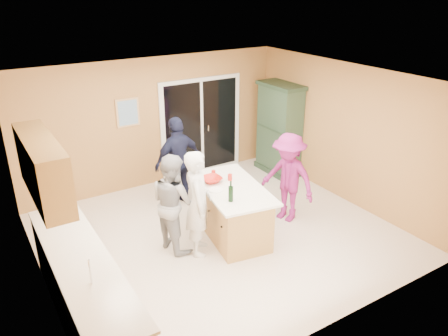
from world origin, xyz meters
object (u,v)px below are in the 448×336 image
woman_white (199,203)px  woman_grey (173,202)px  woman_navy (178,161)px  green_hutch (279,130)px  kitchen_island (232,213)px  woman_magenta (288,178)px

woman_white → woman_grey: bearing=68.6°
woman_white → woman_navy: size_ratio=0.99×
woman_white → woman_grey: 0.43m
green_hutch → woman_grey: size_ratio=1.26×
green_hutch → woman_navy: bearing=-175.3°
woman_white → woman_navy: bearing=13.8°
woman_grey → woman_navy: (0.74, 1.30, 0.07)m
green_hutch → woman_white: 3.52m
green_hutch → woman_navy: size_ratio=1.16×
kitchen_island → woman_white: (-0.69, -0.13, 0.42)m
woman_navy → woman_grey: bearing=51.6°
kitchen_island → green_hutch: bearing=45.8°
woman_navy → green_hutch: bearing=175.9°
woman_white → woman_navy: woman_navy is taller
woman_white → woman_magenta: size_ratio=1.05×
woman_white → woman_navy: 1.70m
woman_white → kitchen_island: bearing=-49.1°
woman_grey → woman_navy: bearing=-38.7°
woman_navy → woman_magenta: (1.33, -1.55, -0.05)m
woman_grey → woman_navy: woman_navy is taller
kitchen_island → woman_navy: size_ratio=1.07×
kitchen_island → woman_white: 0.82m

